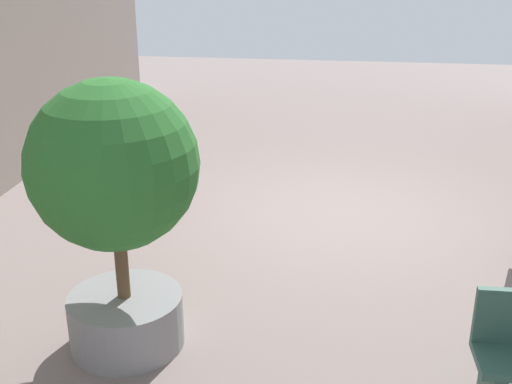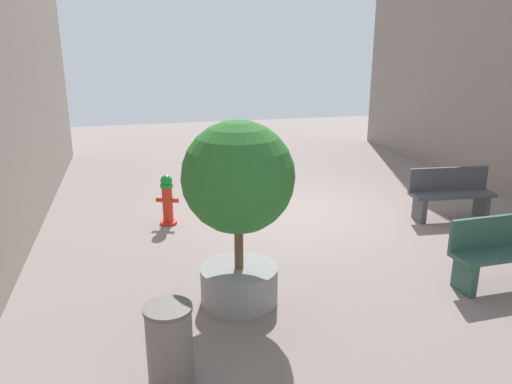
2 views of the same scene
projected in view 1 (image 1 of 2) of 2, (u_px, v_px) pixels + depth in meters
name	position (u px, v px, depth m)	size (l,w,h in m)	color
ground_plane	(343.00, 214.00, 8.22)	(23.40, 23.40, 0.00)	gray
fire_hydrant	(154.00, 173.00, 8.31)	(0.41, 0.38, 0.92)	red
planter_tree	(115.00, 190.00, 5.06)	(1.36, 1.36, 2.33)	gray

